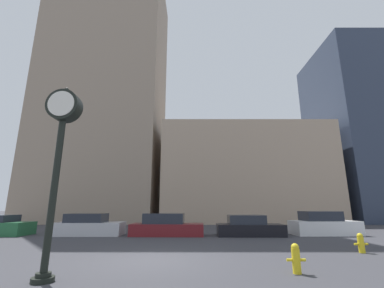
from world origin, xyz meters
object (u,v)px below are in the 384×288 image
(car_maroon, at_px, (166,226))
(fire_hydrant_far, at_px, (360,243))
(fire_hydrant_near, at_px, (295,258))
(car_white, at_px, (323,225))
(car_silver, at_px, (88,226))
(street_clock, at_px, (60,139))
(car_black, at_px, (248,227))

(car_maroon, relative_size, fire_hydrant_far, 6.17)
(car_maroon, xyz_separation_m, fire_hydrant_near, (4.59, -9.65, -0.17))
(car_white, bearing_deg, car_silver, 179.14)
(street_clock, height_order, car_silver, street_clock)
(car_black, xyz_separation_m, fire_hydrant_far, (3.21, -6.20, -0.15))
(car_white, bearing_deg, fire_hydrant_near, -121.66)
(fire_hydrant_near, bearing_deg, car_black, 85.63)
(car_black, height_order, fire_hydrant_far, car_black)
(car_silver, relative_size, car_white, 1.04)
(fire_hydrant_far, bearing_deg, car_black, 117.39)
(car_white, xyz_separation_m, fire_hydrant_far, (-1.87, -6.77, -0.25))
(street_clock, height_order, car_maroon, street_clock)
(fire_hydrant_far, bearing_deg, car_silver, 154.39)
(street_clock, relative_size, car_black, 1.24)
(car_maroon, bearing_deg, street_clock, -98.95)
(car_white, bearing_deg, street_clock, -140.48)
(car_maroon, xyz_separation_m, car_black, (5.32, -0.15, -0.04))
(car_white, height_order, fire_hydrant_near, car_white)
(fire_hydrant_near, xyz_separation_m, fire_hydrant_far, (3.94, 3.30, -0.02))
(car_black, bearing_deg, street_clock, -123.86)
(car_white, bearing_deg, fire_hydrant_far, -107.13)
(car_black, relative_size, car_white, 0.99)
(fire_hydrant_far, bearing_deg, fire_hydrant_near, -140.06)
(car_silver, distance_m, car_white, 15.54)
(fire_hydrant_far, bearing_deg, car_white, 74.54)
(street_clock, bearing_deg, car_white, 41.18)
(car_white, xyz_separation_m, fire_hydrant_near, (-5.81, -10.07, -0.23))
(car_silver, height_order, car_black, car_silver)
(fire_hydrant_near, bearing_deg, car_maroon, 115.44)
(car_silver, distance_m, fire_hydrant_near, 13.84)
(car_black, bearing_deg, car_maroon, -179.96)
(car_black, relative_size, fire_hydrant_near, 5.26)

